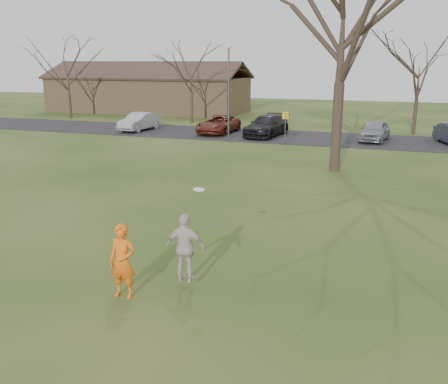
{
  "coord_description": "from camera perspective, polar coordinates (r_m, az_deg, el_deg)",
  "views": [
    {
      "loc": [
        4.59,
        -9.42,
        5.28
      ],
      "look_at": [
        0.0,
        4.0,
        1.5
      ],
      "focal_mm": 39.82,
      "sensor_mm": 36.0,
      "label": 1
    }
  ],
  "objects": [
    {
      "name": "car_2",
      "position": [
        36.9,
        -0.65,
        7.78
      ],
      "size": [
        2.36,
        4.73,
        1.29
      ],
      "primitive_type": "imported",
      "rotation": [
        0.0,
        0.0,
        -0.05
      ],
      "color": "#5B2115",
      "rests_on": "parking_strip"
    },
    {
      "name": "car_1",
      "position": [
        38.91,
        -9.67,
        7.99
      ],
      "size": [
        1.86,
        4.23,
        1.35
      ],
      "primitive_type": "imported",
      "rotation": [
        0.0,
        0.0,
        -0.11
      ],
      "color": "#9F9FA4",
      "rests_on": "parking_strip"
    },
    {
      "name": "small_tree_row",
      "position": [
        39.5,
        19.01,
        12.14
      ],
      "size": [
        55.0,
        5.9,
        8.5
      ],
      "color": "#352821",
      "rests_on": "ground"
    },
    {
      "name": "big_tree",
      "position": [
        24.61,
        13.51,
        18.55
      ],
      "size": [
        9.0,
        9.0,
        14.0
      ],
      "primitive_type": null,
      "color": "#352821",
      "rests_on": "ground"
    },
    {
      "name": "building",
      "position": [
        53.52,
        -8.68,
        11.19
      ],
      "size": [
        20.6,
        8.5,
        5.14
      ],
      "color": "#8C6D4C",
      "rests_on": "ground"
    },
    {
      "name": "ground",
      "position": [
        11.73,
        -6.47,
        -11.93
      ],
      "size": [
        120.0,
        120.0,
        0.0
      ],
      "primitive_type": "plane",
      "color": "#1E380F",
      "rests_on": "ground"
    },
    {
      "name": "car_3",
      "position": [
        35.63,
        4.92,
        7.6
      ],
      "size": [
        2.66,
        5.2,
        1.44
      ],
      "primitive_type": "imported",
      "rotation": [
        0.0,
        0.0,
        -0.13
      ],
      "color": "black",
      "rests_on": "parking_strip"
    },
    {
      "name": "car_4",
      "position": [
        34.84,
        16.92,
        6.76
      ],
      "size": [
        2.15,
        4.14,
        1.34
      ],
      "primitive_type": "imported",
      "rotation": [
        0.0,
        0.0,
        -0.15
      ],
      "color": "gray",
      "rests_on": "parking_strip"
    },
    {
      "name": "sign_yellow",
      "position": [
        32.33,
        7.05,
        8.02
      ],
      "size": [
        0.35,
        0.35,
        2.08
      ],
      "color": "#47474C",
      "rests_on": "ground"
    },
    {
      "name": "lamp_post",
      "position": [
        33.65,
        0.54,
        12.7
      ],
      "size": [
        0.34,
        0.34,
        6.27
      ],
      "color": "#47474C",
      "rests_on": "ground"
    },
    {
      "name": "player_defender",
      "position": [
        11.58,
        -11.56,
        -7.79
      ],
      "size": [
        0.66,
        0.45,
        1.74
      ],
      "primitive_type": "imported",
      "rotation": [
        0.0,
        0.0,
        0.05
      ],
      "color": "orange",
      "rests_on": "ground"
    },
    {
      "name": "parking_strip",
      "position": [
        35.12,
        11.22,
        6.04
      ],
      "size": [
        62.0,
        6.5,
        0.04
      ],
      "primitive_type": "cube",
      "color": "black",
      "rests_on": "ground"
    },
    {
      "name": "catching_play",
      "position": [
        11.64,
        -4.42,
        -6.42
      ],
      "size": [
        1.0,
        0.59,
        2.24
      ],
      "color": "beige",
      "rests_on": "ground"
    }
  ]
}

